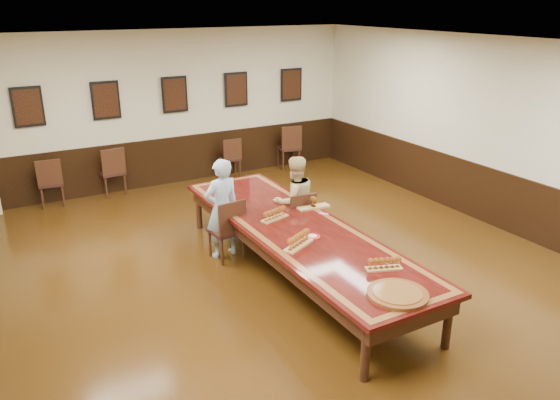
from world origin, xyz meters
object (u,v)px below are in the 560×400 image
spare_chair_b (111,171)px  carved_platter (398,294)px  conference_table (297,237)px  spare_chair_c (230,157)px  chair_woman (297,219)px  spare_chair_d (289,146)px  person_woman (295,201)px  person_man (222,208)px  spare_chair_a (50,181)px  chair_man (226,228)px

spare_chair_b → carved_platter: (1.43, -6.98, 0.28)m
conference_table → spare_chair_c: bearing=76.7°
chair_woman → spare_chair_d: bearing=-114.6°
chair_woman → spare_chair_c: 3.96m
conference_table → carved_platter: (-0.04, -2.14, 0.16)m
spare_chair_c → spare_chair_d: spare_chair_d is taller
spare_chair_c → chair_woman: bearing=86.5°
person_woman → chair_woman: bearing=90.0°
person_man → carved_platter: 3.32m
spare_chair_b → spare_chair_d: bearing=173.8°
spare_chair_c → conference_table: spare_chair_c is taller
spare_chair_c → spare_chair_d: (1.49, -0.04, 0.07)m
person_woman → spare_chair_a: bearing=-46.7°
spare_chair_d → conference_table: spare_chair_d is taller
chair_man → spare_chair_a: (-1.98, 3.76, -0.01)m
spare_chair_d → chair_man: bearing=60.1°
chair_man → chair_woman: chair_man is taller
person_woman → carved_platter: size_ratio=1.89×
spare_chair_b → spare_chair_c: size_ratio=1.12×
chair_man → spare_chair_c: 4.15m
person_man → conference_table: person_man is taller
chair_man → spare_chair_a: bearing=-68.4°
spare_chair_a → person_woman: bearing=135.6°
chair_woman → spare_chair_a: (-3.15, 3.93, 0.01)m
spare_chair_c → spare_chair_d: 1.49m
conference_table → spare_chair_b: bearing=106.8°
chair_man → person_man: (-0.01, 0.10, 0.29)m
chair_man → carved_platter: size_ratio=1.26×
chair_man → spare_chair_d: spare_chair_d is taller
person_man → conference_table: size_ratio=0.31×
spare_chair_b → spare_chair_a: bearing=-1.8°
chair_man → chair_woman: (1.16, -0.16, -0.02)m
chair_woman → spare_chair_a: spare_chair_a is taller
spare_chair_b → person_man: 3.81m
spare_chair_c → person_woman: person_woman is taller
carved_platter → chair_man: bearing=100.8°
chair_woman → spare_chair_c: size_ratio=1.05×
spare_chair_a → spare_chair_b: 1.16m
person_man → spare_chair_a: bearing=-67.8°
chair_woman → person_man: size_ratio=0.60×
spare_chair_d → carved_platter: 7.37m
person_woman → conference_table: size_ratio=0.29×
spare_chair_b → conference_table: bearing=102.2°
spare_chair_a → spare_chair_d: size_ratio=0.93×
chair_man → conference_table: 1.22m
carved_platter → chair_woman: bearing=79.5°
chair_man → spare_chair_d: size_ratio=0.95×
spare_chair_b → person_man: person_man is taller
chair_man → person_man: 0.31m
spare_chair_b → person_woman: size_ratio=0.68×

